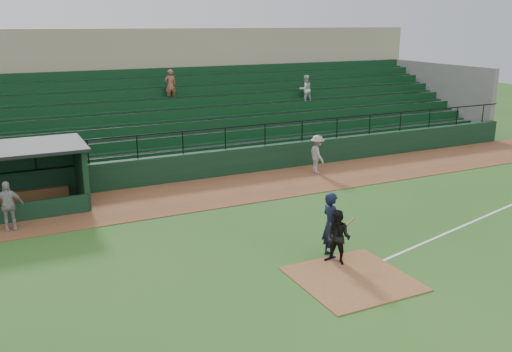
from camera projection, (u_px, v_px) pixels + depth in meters
name	position (u px, v px, depth m)	size (l,w,h in m)	color
ground	(332.00, 265.00, 15.75)	(90.00, 90.00, 0.00)	#2B561B
warning_track	(224.00, 190.00, 22.67)	(40.00, 4.00, 0.03)	brown
home_plate_dirt	(352.00, 279.00, 14.88)	(3.00, 3.00, 0.03)	brown
foul_line	(496.00, 212.00, 20.16)	(18.00, 0.09, 0.01)	white
stadium_structure	(163.00, 108.00, 29.37)	(38.00, 13.08, 6.40)	black
batter_at_plate	(331.00, 225.00, 16.08)	(1.05, 0.74, 1.99)	black
umpire	(338.00, 238.00, 15.62)	(0.79, 0.61, 1.62)	black
runner	(317.00, 154.00, 25.06)	(1.14, 0.65, 1.76)	gray
dugout_player_a	(8.00, 206.00, 18.16)	(0.99, 0.41, 1.68)	#A29C98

